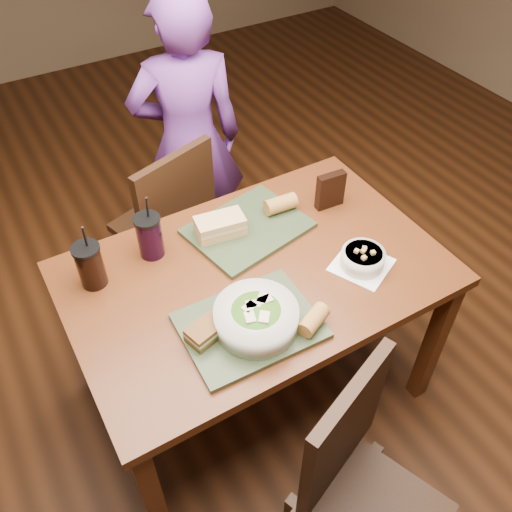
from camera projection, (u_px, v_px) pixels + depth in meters
The scene contains 16 objects.
ground at pixel (256, 386), 2.41m from camera, with size 6.00×6.00×0.00m, color #381C0B.
dining_table at pixel (256, 288), 1.95m from camera, with size 1.30×0.85×0.75m.
chair_near at pixel (357, 484), 1.61m from camera, with size 0.50×0.51×0.89m.
chair_far at pixel (172, 222), 2.43m from camera, with size 0.50×0.51×0.92m.
diner at pixel (189, 142), 2.53m from camera, with size 0.52×0.34×1.42m, color #663084.
tray_near at pixel (250, 326), 1.70m from camera, with size 0.42×0.32×0.02m, color #2C3921.
tray_far at pixel (248, 228), 2.03m from camera, with size 0.42×0.32×0.02m, color #2C3921.
salad_bowl at pixel (256, 317), 1.66m from camera, with size 0.26×0.26×0.09m.
soup_bowl at pixel (363, 258), 1.88m from camera, with size 0.25×0.25×0.07m.
sandwich_near at pixel (205, 332), 1.64m from camera, with size 0.13×0.10×0.05m.
sandwich_far at pixel (220, 226), 1.97m from camera, with size 0.19×0.12×0.07m.
baguette_near at pixel (313, 320), 1.67m from camera, with size 0.06×0.06×0.11m, color #AD7533.
baguette_far at pixel (281, 204), 2.07m from camera, with size 0.06×0.06×0.12m, color #AD7533.
cup_cola at pixel (90, 265), 1.79m from camera, with size 0.09×0.09×0.25m.
cup_berry at pixel (150, 236), 1.89m from camera, with size 0.09×0.09×0.26m.
chip_bag at pixel (330, 190), 2.09m from camera, with size 0.11×0.03×0.15m, color black.
Camera 1 is at (-0.66, -1.13, 2.11)m, focal length 38.00 mm.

